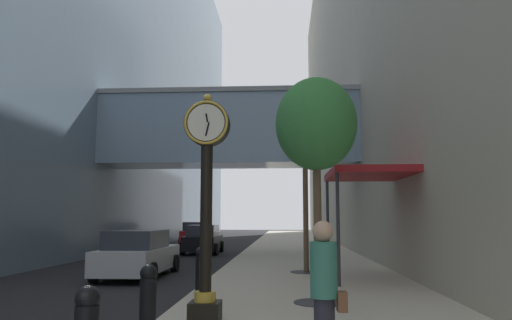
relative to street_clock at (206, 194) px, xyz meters
name	(u,v)px	position (x,y,z in m)	size (l,w,h in m)	color
ground_plane	(245,252)	(-0.93, 20.33, -2.41)	(110.00, 110.00, 0.00)	black
sidewalk_right	(296,248)	(2.15, 23.33, -2.34)	(6.14, 80.00, 0.14)	#BCB29E
building_block_left	(86,21)	(-12.56, 23.28, 13.48)	(22.66, 80.00, 31.92)	slate
building_block_right	(405,27)	(9.72, 23.33, 12.48)	(9.00, 80.00, 29.80)	#A89E89
street_clock	(206,194)	(0.00, 0.00, 0.00)	(0.84, 0.55, 4.16)	black
bollard_second	(148,303)	(-0.56, -1.69, -1.67)	(0.25, 0.25, 1.16)	black
bollard_fourth	(200,271)	(-0.56, 2.74, -1.67)	(0.25, 0.25, 1.16)	black
street_tree_near	(316,126)	(2.16, 2.06, 1.64)	(1.84, 1.84, 5.02)	#333335
street_tree_mid_near	(305,127)	(2.16, 8.10, 2.77)	(1.85, 1.85, 6.18)	#333335
pedestrian_walking	(325,289)	(1.92, -2.61, -1.32)	(0.45, 0.34, 1.80)	#23232D
storefront_awning	(367,176)	(3.98, 6.30, 0.87)	(2.40, 3.60, 3.30)	maroon
car_black_near	(203,240)	(-3.18, 18.55, -1.64)	(2.01, 4.15, 1.60)	black
car_red_mid	(196,234)	(-5.35, 28.00, -1.60)	(2.06, 4.15, 1.69)	#AD191E
car_silver_far	(138,254)	(-3.52, 7.52, -1.64)	(2.02, 4.61, 1.57)	#B7BABF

